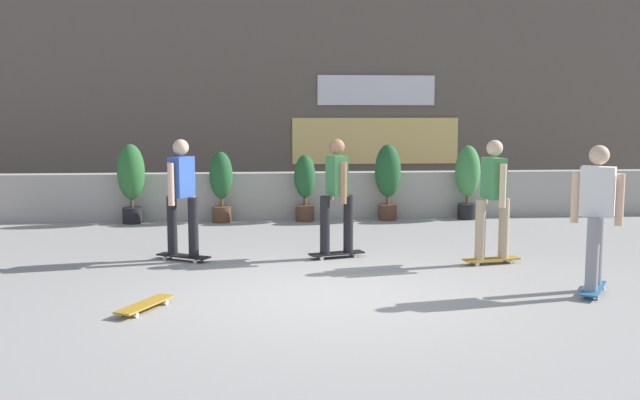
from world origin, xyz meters
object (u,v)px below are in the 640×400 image
potted_plant_1 (221,183)px  skater_by_wall_right (337,192)px  potted_plant_3 (388,176)px  skater_by_wall_left (597,212)px  potted_plant_0 (131,177)px  skater_foreground (182,194)px  potted_plant_4 (468,177)px  potted_plant_2 (305,185)px  skateboard_near_camera (145,305)px  skater_far_left (493,196)px

potted_plant_1 → skater_by_wall_right: size_ratio=0.79×
potted_plant_3 → skater_by_wall_left: bearing=-77.1°
potted_plant_0 → skater_foreground: (1.32, -3.52, 0.08)m
potted_plant_1 → potted_plant_4: potted_plant_4 is taller
potted_plant_1 → potted_plant_2: bearing=0.0°
potted_plant_1 → skateboard_near_camera: bearing=-94.5°
potted_plant_1 → potted_plant_4: bearing=0.0°
skateboard_near_camera → skater_foreground: bearing=87.1°
skater_by_wall_left → skater_far_left: bearing=110.5°
skater_foreground → skater_by_wall_right: bearing=0.1°
potted_plant_2 → skater_by_wall_right: bearing=-86.3°
potted_plant_3 → skater_far_left: bearing=-80.3°
skater_by_wall_left → skateboard_near_camera: 5.07m
skater_by_wall_left → skater_foreground: 5.36m
potted_plant_1 → skater_foreground: (-0.35, -3.52, 0.19)m
potted_plant_0 → skateboard_near_camera: potted_plant_0 is taller
skater_far_left → skateboard_near_camera: (-4.36, -1.94, -0.88)m
skater_foreground → skateboard_near_camera: 2.67m
skater_by_wall_right → potted_plant_3: bearing=68.7°
skater_by_wall_left → skateboard_near_camera: size_ratio=2.11×
potted_plant_1 → potted_plant_3: potted_plant_3 is taller
skater_by_wall_right → skater_by_wall_left: (2.70, -2.26, 0.00)m
potted_plant_2 → skater_by_wall_right: size_ratio=0.75×
potted_plant_1 → skater_far_left: size_ratio=0.79×
skater_by_wall_left → skater_foreground: (-4.86, 2.26, 0.00)m
potted_plant_3 → skateboard_near_camera: potted_plant_3 is taller
skater_by_wall_right → potted_plant_0: bearing=134.7°
potted_plant_4 → potted_plant_0: bearing=180.0°
potted_plant_1 → skateboard_near_camera: size_ratio=1.66×
potted_plant_1 → skateboard_near_camera: 6.10m
potted_plant_0 → skater_far_left: 6.90m
potted_plant_0 → potted_plant_4: 6.42m
potted_plant_3 → potted_plant_2: bearing=180.0°
skater_foreground → skateboard_near_camera: (-0.13, -2.52, -0.88)m
skater_foreground → potted_plant_4: bearing=34.6°
skater_by_wall_right → skater_far_left: size_ratio=1.00×
potted_plant_3 → skater_far_left: skater_far_left is taller
potted_plant_2 → skater_by_wall_left: skater_by_wall_left is taller
skater_by_wall_left → skateboard_near_camera: skater_by_wall_left is taller
potted_plant_4 → skateboard_near_camera: size_ratio=1.79×
skater_foreground → potted_plant_3: bearing=44.9°
potted_plant_2 → skater_foreground: 4.02m
potted_plant_0 → skater_by_wall_right: bearing=-45.3°
skateboard_near_camera → skater_by_wall_right: bearing=47.8°
potted_plant_3 → potted_plant_4: potted_plant_3 is taller
potted_plant_0 → skater_foreground: 3.76m
potted_plant_4 → skater_by_wall_left: bearing=-92.4°
skater_far_left → skater_by_wall_right: bearing=164.3°
skater_by_wall_right → skater_far_left: bearing=-15.7°
potted_plant_3 → skateboard_near_camera: 7.11m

